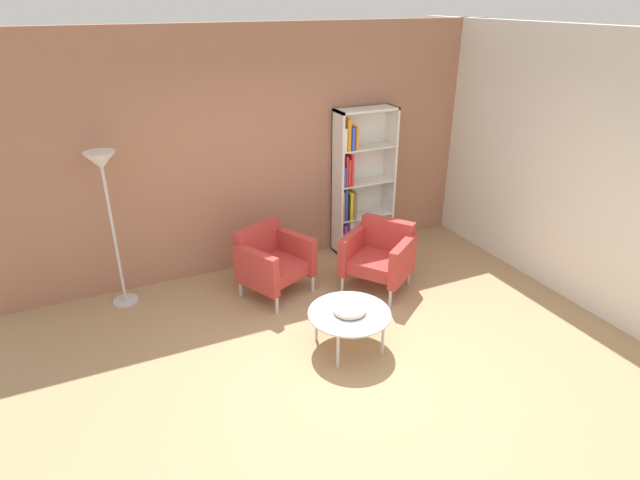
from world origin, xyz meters
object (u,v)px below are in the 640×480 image
(decorative_bowl, at_px, (349,309))
(armchair_spare_guest, at_px, (272,260))
(armchair_corner_red, at_px, (379,254))
(floor_lamp_torchiere, at_px, (104,180))
(bookshelf_tall, at_px, (357,184))
(coffee_table_low, at_px, (349,315))

(decorative_bowl, distance_m, armchair_spare_guest, 1.36)
(armchair_corner_red, relative_size, floor_lamp_torchiere, 0.54)
(bookshelf_tall, bearing_deg, decorative_bowl, -120.19)
(coffee_table_low, xyz_separation_m, armchair_corner_red, (0.89, 0.93, 0.04))
(coffee_table_low, height_order, armchair_spare_guest, armchair_spare_guest)
(armchair_spare_guest, height_order, floor_lamp_torchiere, floor_lamp_torchiere)
(coffee_table_low, relative_size, floor_lamp_torchiere, 0.46)
(armchair_corner_red, distance_m, floor_lamp_torchiere, 3.10)
(bookshelf_tall, relative_size, floor_lamp_torchiere, 1.09)
(coffee_table_low, bearing_deg, bookshelf_tall, 59.81)
(bookshelf_tall, xyz_separation_m, coffee_table_low, (-1.13, -1.94, -0.56))
(bookshelf_tall, distance_m, coffee_table_low, 2.32)
(armchair_spare_guest, bearing_deg, decorative_bowl, -102.58)
(decorative_bowl, height_order, floor_lamp_torchiere, floor_lamp_torchiere)
(decorative_bowl, relative_size, armchair_spare_guest, 0.35)
(bookshelf_tall, relative_size, decorative_bowl, 5.94)
(decorative_bowl, bearing_deg, floor_lamp_torchiere, 136.08)
(coffee_table_low, xyz_separation_m, floor_lamp_torchiere, (-1.89, 1.82, 1.08))
(armchair_spare_guest, bearing_deg, armchair_corner_red, -43.85)
(decorative_bowl, relative_size, armchair_corner_red, 0.34)
(armchair_spare_guest, xyz_separation_m, floor_lamp_torchiere, (-1.59, 0.50, 1.03))
(floor_lamp_torchiere, bearing_deg, coffee_table_low, -43.92)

